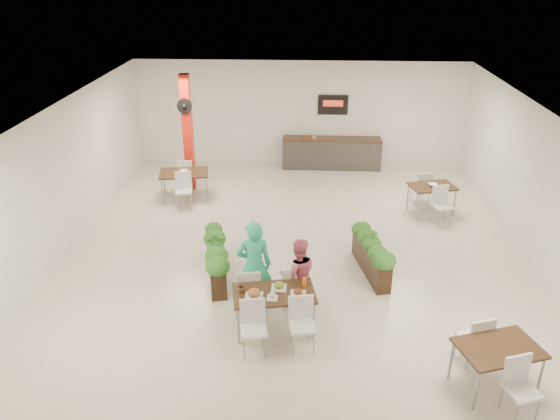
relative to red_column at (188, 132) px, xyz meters
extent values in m
plane|color=beige|center=(3.00, -3.79, -1.64)|extent=(12.00, 12.00, 0.00)
cube|color=white|center=(3.00, 2.21, -0.04)|extent=(10.00, 0.10, 3.20)
cube|color=white|center=(3.00, -9.79, -0.04)|extent=(10.00, 0.10, 3.20)
cube|color=white|center=(-2.00, -3.79, -0.04)|extent=(0.10, 12.00, 3.20)
cube|color=white|center=(8.00, -3.79, -0.04)|extent=(0.10, 12.00, 3.20)
cube|color=white|center=(3.00, -3.79, 1.56)|extent=(10.00, 12.00, 0.04)
cube|color=red|center=(0.00, 0.01, -0.04)|extent=(0.25, 0.25, 3.20)
cylinder|color=black|center=(0.00, -0.17, 0.76)|extent=(0.40, 0.06, 0.40)
sphere|color=black|center=(0.00, -0.21, 0.76)|extent=(0.12, 0.12, 0.12)
cube|color=#322E2C|center=(4.00, 1.86, -1.19)|extent=(3.00, 0.60, 0.90)
cube|color=#301E10|center=(4.00, 1.86, -0.72)|extent=(3.00, 0.62, 0.04)
cube|color=black|center=(4.00, 2.17, 0.26)|extent=(0.90, 0.04, 0.60)
cube|color=red|center=(4.00, 2.14, 0.31)|extent=(0.60, 0.02, 0.18)
imported|color=#A6451B|center=(3.20, 1.86, -0.61)|extent=(0.09, 0.09, 0.19)
imported|color=gold|center=(3.45, 1.86, -0.62)|extent=(0.13, 0.13, 0.17)
cube|color=#301E10|center=(2.72, -6.32, -0.91)|extent=(1.52, 1.03, 0.04)
cylinder|color=gray|center=(2.15, -6.77, -1.29)|extent=(0.04, 0.04, 0.71)
cylinder|color=gray|center=(3.41, -6.55, -1.29)|extent=(0.04, 0.04, 0.71)
cylinder|color=gray|center=(2.03, -6.10, -1.29)|extent=(0.04, 0.04, 0.71)
cylinder|color=gray|center=(3.29, -5.88, -1.29)|extent=(0.04, 0.04, 0.71)
cube|color=white|center=(2.22, -5.80, -1.19)|extent=(0.49, 0.49, 0.05)
cube|color=white|center=(2.26, -5.99, -0.94)|extent=(0.42, 0.11, 0.45)
cylinder|color=gray|center=(2.36, -5.60, -1.43)|extent=(0.02, 0.02, 0.43)
cylinder|color=gray|center=(2.03, -5.66, -1.43)|extent=(0.02, 0.02, 0.43)
cylinder|color=gray|center=(2.42, -5.94, -1.43)|extent=(0.02, 0.02, 0.43)
cylinder|color=gray|center=(2.08, -6.00, -1.43)|extent=(0.02, 0.02, 0.43)
cube|color=white|center=(3.01, -5.66, -1.19)|extent=(0.49, 0.49, 0.05)
cube|color=white|center=(3.04, -5.85, -0.94)|extent=(0.42, 0.11, 0.45)
cylinder|color=gray|center=(3.15, -5.47, -1.43)|extent=(0.02, 0.02, 0.43)
cylinder|color=gray|center=(2.81, -5.52, -1.43)|extent=(0.02, 0.02, 0.43)
cylinder|color=gray|center=(3.21, -5.80, -1.43)|extent=(0.02, 0.02, 0.43)
cylinder|color=gray|center=(2.87, -5.86, -1.43)|extent=(0.02, 0.02, 0.43)
cube|color=white|center=(2.43, -6.98, -1.19)|extent=(0.49, 0.49, 0.05)
cube|color=white|center=(2.40, -6.79, -0.94)|extent=(0.42, 0.11, 0.45)
cylinder|color=gray|center=(2.29, -7.18, -1.43)|extent=(0.02, 0.02, 0.43)
cylinder|color=gray|center=(2.62, -7.12, -1.43)|extent=(0.02, 0.02, 0.43)
cylinder|color=gray|center=(2.23, -6.84, -1.43)|extent=(0.02, 0.02, 0.43)
cylinder|color=gray|center=(2.57, -6.79, -1.43)|extent=(0.02, 0.02, 0.43)
cube|color=white|center=(3.22, -6.85, -1.19)|extent=(0.49, 0.49, 0.05)
cube|color=white|center=(3.18, -6.66, -0.94)|extent=(0.42, 0.11, 0.45)
cylinder|color=gray|center=(3.08, -7.04, -1.43)|extent=(0.02, 0.02, 0.43)
cylinder|color=gray|center=(3.41, -6.98, -1.43)|extent=(0.02, 0.02, 0.43)
cylinder|color=gray|center=(3.02, -6.71, -1.43)|extent=(0.02, 0.02, 0.43)
cylinder|color=gray|center=(3.35, -6.65, -1.43)|extent=(0.02, 0.02, 0.43)
cube|color=white|center=(2.39, -6.48, -0.89)|extent=(0.35, 0.35, 0.01)
ellipsoid|color=#955025|center=(2.39, -6.48, -0.81)|extent=(0.22, 0.22, 0.13)
cube|color=white|center=(2.80, -6.19, -0.89)|extent=(0.30, 0.30, 0.01)
ellipsoid|color=#C58B22|center=(2.80, -6.19, -0.82)|extent=(0.18, 0.18, 0.11)
cube|color=white|center=(3.13, -6.37, -0.89)|extent=(0.30, 0.30, 0.01)
ellipsoid|color=#531D10|center=(3.13, -6.37, -0.83)|extent=(0.16, 0.16, 0.10)
cube|color=white|center=(2.70, -6.51, -0.89)|extent=(0.21, 0.21, 0.01)
ellipsoid|color=white|center=(2.70, -6.51, -0.84)|extent=(0.12, 0.12, 0.07)
cylinder|color=orange|center=(3.24, -6.08, -0.82)|extent=(0.07, 0.07, 0.15)
imported|color=brown|center=(2.16, -6.32, -0.84)|extent=(0.12, 0.12, 0.10)
imported|color=#29B581|center=(2.32, -5.67, -0.76)|extent=(0.71, 0.53, 1.76)
imported|color=#D65F71|center=(3.12, -5.67, -0.93)|extent=(0.78, 0.65, 1.43)
cube|color=black|center=(1.45, -4.67, -1.34)|extent=(0.66, 1.81, 0.60)
ellipsoid|color=#1D5117|center=(1.60, -5.40, -0.93)|extent=(0.40, 0.40, 0.32)
ellipsoid|color=#1D5117|center=(1.53, -5.03, -0.93)|extent=(0.40, 0.40, 0.32)
ellipsoid|color=#1D5117|center=(1.45, -4.67, -0.93)|extent=(0.40, 0.40, 0.32)
ellipsoid|color=#1D5117|center=(1.37, -4.30, -0.93)|extent=(0.40, 0.40, 0.32)
ellipsoid|color=#1D5117|center=(1.30, -3.94, -0.93)|extent=(0.40, 0.40, 0.32)
imported|color=#1D5117|center=(1.45, -4.67, -0.85)|extent=(0.35, 0.30, 0.39)
cube|color=black|center=(4.60, -4.33, -1.35)|extent=(0.65, 1.75, 0.58)
ellipsoid|color=#1D5117|center=(4.75, -5.03, -0.95)|extent=(0.40, 0.40, 0.32)
ellipsoid|color=#1D5117|center=(4.67, -4.68, -0.95)|extent=(0.40, 0.40, 0.32)
ellipsoid|color=#1D5117|center=(4.60, -4.33, -0.95)|extent=(0.40, 0.40, 0.32)
ellipsoid|color=#1D5117|center=(4.52, -3.98, -0.95)|extent=(0.40, 0.40, 0.32)
ellipsoid|color=#1D5117|center=(4.44, -3.63, -0.95)|extent=(0.40, 0.40, 0.32)
imported|color=#1D5117|center=(4.60, -4.33, -0.88)|extent=(0.21, 0.21, 0.38)
cube|color=#301E10|center=(-0.03, -0.71, -0.91)|extent=(1.40, 1.05, 0.04)
cylinder|color=gray|center=(-0.53, -1.16, -1.29)|extent=(0.04, 0.04, 0.71)
cylinder|color=gray|center=(0.60, -0.97, -1.29)|extent=(0.04, 0.04, 0.71)
cylinder|color=gray|center=(-0.66, -0.45, -1.29)|extent=(0.04, 0.04, 0.71)
cylinder|color=gray|center=(0.48, -0.25, -1.29)|extent=(0.04, 0.04, 0.71)
cube|color=white|center=(-0.13, -0.12, -1.19)|extent=(0.48, 0.48, 0.05)
cube|color=white|center=(-0.10, -0.30, -0.94)|extent=(0.42, 0.11, 0.45)
cylinder|color=gray|center=(0.01, 0.08, -1.43)|extent=(0.02, 0.02, 0.43)
cylinder|color=gray|center=(-0.32, 0.02, -1.43)|extent=(0.02, 0.02, 0.43)
cylinder|color=gray|center=(0.07, -0.26, -1.43)|extent=(0.02, 0.02, 0.43)
cylinder|color=gray|center=(-0.27, -0.31, -1.43)|extent=(0.02, 0.02, 0.43)
cube|color=white|center=(0.07, -1.30, -1.19)|extent=(0.48, 0.48, 0.05)
cube|color=white|center=(0.04, -1.11, -0.94)|extent=(0.42, 0.11, 0.45)
cylinder|color=gray|center=(-0.06, -1.50, -1.43)|extent=(0.02, 0.02, 0.43)
cylinder|color=gray|center=(0.27, -1.44, -1.43)|extent=(0.02, 0.02, 0.43)
cylinder|color=gray|center=(-0.12, -1.16, -1.43)|extent=(0.02, 0.02, 0.43)
cylinder|color=gray|center=(0.21, -1.10, -1.43)|extent=(0.02, 0.02, 0.43)
imported|color=white|center=(-0.03, -0.71, -0.87)|extent=(0.22, 0.22, 0.05)
cube|color=#301E10|center=(6.40, -1.34, -0.91)|extent=(1.25, 0.99, 0.04)
cylinder|color=gray|center=(6.01, -1.76, -1.29)|extent=(0.04, 0.04, 0.71)
cylinder|color=gray|center=(6.96, -1.51, -1.29)|extent=(0.04, 0.04, 0.71)
cylinder|color=gray|center=(5.85, -1.17, -1.29)|extent=(0.04, 0.04, 0.71)
cylinder|color=gray|center=(6.80, -0.92, -1.29)|extent=(0.04, 0.04, 0.71)
cube|color=white|center=(6.25, -0.76, -1.19)|extent=(0.51, 0.51, 0.05)
cube|color=white|center=(6.30, -0.94, -0.94)|extent=(0.42, 0.15, 0.45)
cylinder|color=gray|center=(6.37, -0.55, -1.43)|extent=(0.02, 0.02, 0.43)
cylinder|color=gray|center=(6.04, -0.64, -1.43)|extent=(0.02, 0.02, 0.43)
cylinder|color=gray|center=(6.46, -0.88, -1.43)|extent=(0.02, 0.02, 0.43)
cylinder|color=gray|center=(6.13, -0.97, -1.43)|extent=(0.02, 0.02, 0.43)
cube|color=white|center=(6.56, -1.92, -1.19)|extent=(0.51, 0.51, 0.05)
cube|color=white|center=(6.51, -1.73, -0.94)|extent=(0.42, 0.15, 0.45)
cylinder|color=gray|center=(6.44, -2.13, -1.43)|extent=(0.02, 0.02, 0.43)
cylinder|color=gray|center=(6.77, -2.04, -1.43)|extent=(0.02, 0.02, 0.43)
cylinder|color=gray|center=(6.35, -1.80, -1.43)|extent=(0.02, 0.02, 0.43)
cylinder|color=gray|center=(6.68, -1.71, -1.43)|extent=(0.02, 0.02, 0.43)
imported|color=white|center=(6.40, -1.34, -0.87)|extent=(0.22, 0.22, 0.05)
cube|color=#301E10|center=(6.12, -7.59, -0.91)|extent=(1.38, 1.12, 0.04)
cylinder|color=gray|center=(5.71, -8.08, -1.29)|extent=(0.04, 0.04, 0.71)
cylinder|color=gray|center=(6.73, -7.75, -1.29)|extent=(0.04, 0.04, 0.71)
cylinder|color=gray|center=(5.50, -7.44, -1.29)|extent=(0.04, 0.04, 0.71)
cylinder|color=gray|center=(6.52, -7.11, -1.29)|extent=(0.04, 0.04, 0.71)
cube|color=white|center=(5.93, -7.02, -1.19)|extent=(0.53, 0.53, 0.05)
cube|color=white|center=(5.99, -7.20, -0.94)|extent=(0.41, 0.17, 0.45)
cylinder|color=gray|center=(6.04, -6.81, -1.43)|extent=(0.02, 0.02, 0.43)
cylinder|color=gray|center=(5.72, -6.91, -1.43)|extent=(0.02, 0.02, 0.43)
cylinder|color=gray|center=(6.14, -7.13, -1.43)|extent=(0.02, 0.02, 0.43)
cylinder|color=gray|center=(5.82, -7.24, -1.43)|extent=(0.02, 0.02, 0.43)
cube|color=white|center=(6.30, -8.16, -1.19)|extent=(0.53, 0.53, 0.05)
cube|color=white|center=(6.24, -7.98, -0.94)|extent=(0.41, 0.17, 0.45)
cylinder|color=gray|center=(6.19, -8.38, -1.43)|extent=(0.02, 0.02, 0.43)
cylinder|color=gray|center=(6.52, -8.27, -1.43)|extent=(0.02, 0.02, 0.43)
cylinder|color=gray|center=(6.09, -8.05, -1.43)|extent=(0.02, 0.02, 0.43)
cylinder|color=gray|center=(6.41, -7.95, -1.43)|extent=(0.02, 0.02, 0.43)
camera|label=1|loc=(3.22, -14.16, 4.30)|focal=35.00mm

